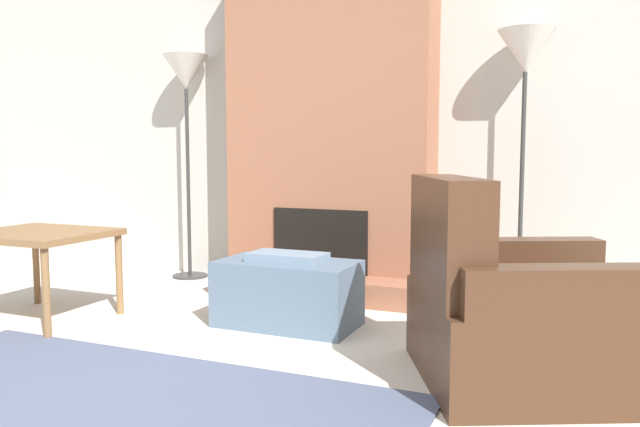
# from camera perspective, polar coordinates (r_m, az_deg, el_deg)

# --- Properties ---
(wall_back) EXTENTS (7.31, 0.06, 2.60)m
(wall_back) POSITION_cam_1_polar(r_m,az_deg,el_deg) (4.88, 1.83, 8.68)
(wall_back) COLOR #BCB7AD
(wall_back) RESTS_ON ground_plane
(fireplace) EXTENTS (1.56, 0.66, 2.60)m
(fireplace) POSITION_cam_1_polar(r_m,az_deg,el_deg) (4.66, 0.80, 8.05)
(fireplace) COLOR #935B42
(fireplace) RESTS_ON ground_plane
(ottoman) EXTENTS (0.83, 0.45, 0.44)m
(ottoman) POSITION_cam_1_polar(r_m,az_deg,el_deg) (3.77, -2.98, -7.18)
(ottoman) COLOR slate
(ottoman) RESTS_ON ground_plane
(armchair) EXTENTS (1.32, 1.27, 0.93)m
(armchair) POSITION_cam_1_polar(r_m,az_deg,el_deg) (3.00, 17.70, -9.32)
(armchair) COLOR #422819
(armchair) RESTS_ON ground_plane
(side_table) EXTENTS (0.80, 0.67, 0.56)m
(side_table) POSITION_cam_1_polar(r_m,az_deg,el_deg) (4.22, -24.31, -2.32)
(side_table) COLOR brown
(side_table) RESTS_ON ground_plane
(floor_lamp_left) EXTENTS (0.37, 0.37, 1.82)m
(floor_lamp_left) POSITION_cam_1_polar(r_m,az_deg,el_deg) (5.28, -12.14, 11.49)
(floor_lamp_left) COLOR #333333
(floor_lamp_left) RESTS_ON ground_plane
(floor_lamp_right) EXTENTS (0.37, 0.37, 1.83)m
(floor_lamp_right) POSITION_cam_1_polar(r_m,az_deg,el_deg) (4.36, 18.27, 12.68)
(floor_lamp_right) COLOR #333333
(floor_lamp_right) RESTS_ON ground_plane
(area_rug) EXTENTS (2.56, 1.25, 0.01)m
(area_rug) POSITION_cam_1_polar(r_m,az_deg,el_deg) (2.82, -19.21, -16.23)
(area_rug) COLOR #4C5670
(area_rug) RESTS_ON ground_plane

